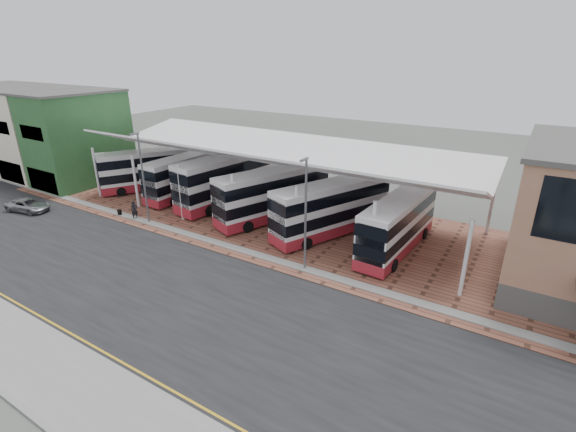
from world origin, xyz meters
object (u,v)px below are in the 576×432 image
at_px(bus_5, 398,225).
at_px(pedestrian, 135,210).
at_px(bus_4, 331,209).
at_px(bus_0, 150,170).
at_px(bus_2, 229,180).
at_px(silver_car, 28,205).
at_px(bus_1, 188,176).
at_px(bus_3, 273,195).

relative_size(bus_5, pedestrian, 6.08).
bearing_deg(bus_4, bus_5, 22.34).
xyz_separation_m(bus_0, bus_4, (22.21, -0.48, 0.08)).
height_order(bus_4, bus_5, bus_4).
bearing_deg(pedestrian, bus_2, -7.40).
distance_m(silver_car, pedestrian, 11.16).
distance_m(bus_5, silver_car, 34.21).
bearing_deg(bus_0, silver_car, -82.00).
relative_size(silver_car, pedestrian, 2.50).
height_order(bus_4, pedestrian, bus_4).
bearing_deg(bus_1, bus_0, -171.27).
height_order(bus_2, pedestrian, bus_2).
height_order(bus_0, pedestrian, bus_0).
bearing_deg(bus_2, bus_0, -165.69).
bearing_deg(bus_5, bus_0, -177.88).
bearing_deg(silver_car, bus_5, -85.95).
bearing_deg(bus_2, bus_3, -3.01).
bearing_deg(bus_0, pedestrian, -19.03).
height_order(bus_1, bus_2, bus_2).
bearing_deg(bus_1, pedestrian, -83.84).
height_order(bus_2, bus_5, bus_2).
height_order(bus_1, pedestrian, bus_1).
xyz_separation_m(bus_2, bus_4, (11.99, -1.52, -0.18)).
xyz_separation_m(bus_0, pedestrian, (5.70, -6.92, -1.28)).
xyz_separation_m(bus_0, bus_1, (5.05, 0.66, -0.02)).
distance_m(bus_1, bus_3, 11.25).
bearing_deg(bus_0, bus_3, 30.80).
bearing_deg(silver_car, bus_1, -53.80).
bearing_deg(silver_car, bus_0, -37.01).
bearing_deg(bus_1, bus_4, -2.54).
bearing_deg(bus_2, silver_car, -132.93).
distance_m(bus_0, bus_4, 22.22).
relative_size(bus_2, bus_5, 1.16).
bearing_deg(bus_0, bus_5, 30.33).
distance_m(bus_2, bus_3, 6.16).
height_order(bus_0, bus_2, bus_2).
distance_m(bus_4, bus_5, 5.64).
xyz_separation_m(bus_4, silver_car, (-26.94, -10.40, -1.66)).
bearing_deg(silver_car, pedestrian, -82.72).
xyz_separation_m(bus_0, bus_5, (27.85, -0.56, -0.04)).
relative_size(bus_0, silver_car, 2.38).
height_order(bus_3, silver_car, bus_3).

